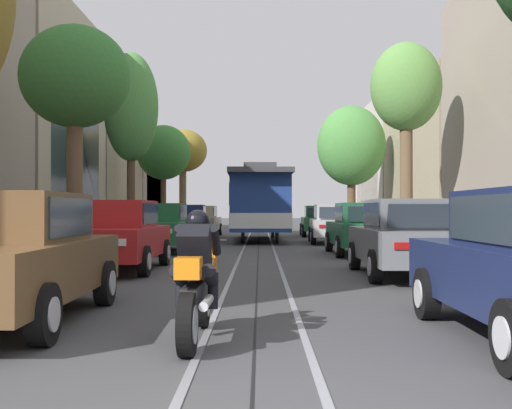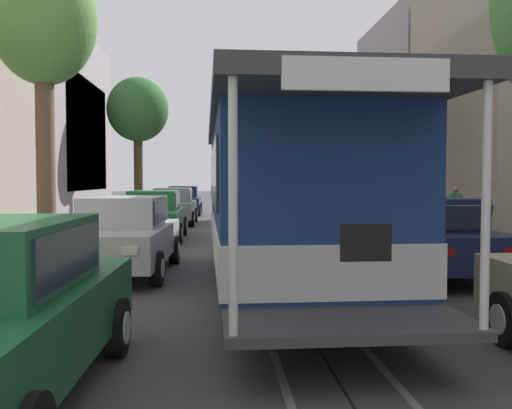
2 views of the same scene
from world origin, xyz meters
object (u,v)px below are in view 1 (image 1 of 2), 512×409
object	(u,v)px
parked_car_green_mid_left	(160,227)
motorcycle_with_rider	(197,279)
street_tree_kerb_left_fourth	(164,153)
cable_car_trolley	(259,203)
parked_car_navy_fourth_left	(186,223)
parked_car_green_fifth_right	(320,221)
pedestrian_on_left_pavement	(29,223)
street_tree_kerb_left_mid	(131,109)
parked_car_red_second_left	(117,235)
parked_car_green_mid_right	(363,228)
fire_hydrant	(503,262)
parked_car_beige_fifth_left	(201,221)
parked_car_grey_second_right	(407,237)
street_tree_kerb_left_far	(183,152)
parked_car_silver_fourth_right	(333,224)
street_tree_kerb_right_second	(406,92)
street_tree_kerb_left_second	(75,80)
parked_car_brown_near_left	(8,256)
street_tree_kerb_right_mid	(351,146)

from	to	relation	value
parked_car_green_mid_left	motorcycle_with_rider	distance (m)	14.01
street_tree_kerb_left_fourth	cable_car_trolley	distance (m)	7.63
parked_car_navy_fourth_left	parked_car_green_fifth_right	distance (m)	8.68
parked_car_green_mid_left	pedestrian_on_left_pavement	distance (m)	4.03
street_tree_kerb_left_mid	street_tree_kerb_left_fourth	xyz separation A→B (m)	(0.41, 6.28, -1.32)
parked_car_red_second_left	motorcycle_with_rider	distance (m)	7.93
parked_car_navy_fourth_left	parked_car_green_fifth_right	world-z (taller)	same
parked_car_green_mid_right	fire_hydrant	bearing A→B (deg)	-80.38
parked_car_green_mid_left	street_tree_kerb_left_fourth	world-z (taller)	street_tree_kerb_left_fourth
parked_car_beige_fifth_left	cable_car_trolley	bearing A→B (deg)	-57.15
parked_car_grey_second_right	fire_hydrant	size ratio (longest dim) A/B	5.21
street_tree_kerb_left_far	parked_car_green_mid_right	bearing A→B (deg)	-69.33
street_tree_kerb_left_fourth	fire_hydrant	size ratio (longest dim) A/B	6.96
parked_car_grey_second_right	pedestrian_on_left_pavement	world-z (taller)	pedestrian_on_left_pavement
parked_car_green_mid_right	pedestrian_on_left_pavement	size ratio (longest dim) A/B	2.56
parked_car_green_mid_right	street_tree_kerb_left_mid	distance (m)	12.35
parked_car_green_mid_right	parked_car_green_fifth_right	distance (m)	13.20
parked_car_silver_fourth_right	street_tree_kerb_left_fourth	world-z (taller)	street_tree_kerb_left_fourth
street_tree_kerb_right_second	parked_car_grey_second_right	bearing A→B (deg)	-103.27
parked_car_beige_fifth_left	parked_car_green_fifth_right	xyz separation A→B (m)	(6.20, -0.06, 0.00)
fire_hydrant	parked_car_green_fifth_right	bearing A→B (deg)	93.65
street_tree_kerb_left_fourth	fire_hydrant	bearing A→B (deg)	-65.81
parked_car_silver_fourth_right	street_tree_kerb_left_fourth	size ratio (longest dim) A/B	0.76
parked_car_green_fifth_right	parked_car_green_mid_left	bearing A→B (deg)	-118.18
street_tree_kerb_left_second	pedestrian_on_left_pavement	bearing A→B (deg)	137.04
parked_car_navy_fourth_left	street_tree_kerb_left_mid	distance (m)	5.44
parked_car_green_mid_left	street_tree_kerb_right_second	distance (m)	10.28
parked_car_grey_second_right	parked_car_green_mid_right	size ratio (longest dim) A/B	1.00
parked_car_red_second_left	parked_car_green_mid_left	xyz separation A→B (m)	(-0.03, 6.26, 0.00)
parked_car_brown_near_left	street_tree_kerb_left_mid	bearing A→B (deg)	97.38
street_tree_kerb_left_fourth	pedestrian_on_left_pavement	distance (m)	14.44
parked_car_red_second_left	parked_car_beige_fifth_left	bearing A→B (deg)	89.53
street_tree_kerb_right_mid	cable_car_trolley	xyz separation A→B (m)	(-5.31, -8.04, -3.36)
street_tree_kerb_left_far	cable_car_trolley	size ratio (longest dim) A/B	0.73
street_tree_kerb_left_fourth	street_tree_kerb_left_far	size ratio (longest dim) A/B	0.87
street_tree_kerb_left_second	fire_hydrant	xyz separation A→B (m)	(9.51, -5.53, -4.50)
parked_car_green_mid_right	fire_hydrant	world-z (taller)	parked_car_green_mid_right
parked_car_navy_fourth_left	fire_hydrant	xyz separation A→B (m)	(7.55, -14.75, -0.38)
parked_car_green_mid_right	street_tree_kerb_left_second	world-z (taller)	street_tree_kerb_left_second
parked_car_green_fifth_right	motorcycle_with_rider	bearing A→B (deg)	-98.35
parked_car_red_second_left	parked_car_green_mid_right	xyz separation A→B (m)	(6.39, 4.98, 0.00)
parked_car_beige_fifth_left	cable_car_trolley	distance (m)	5.66
street_tree_kerb_left_far	street_tree_kerb_right_second	distance (m)	20.91
parked_car_brown_near_left	street_tree_kerb_left_far	world-z (taller)	street_tree_kerb_left_far
parked_car_red_second_left	pedestrian_on_left_pavement	size ratio (longest dim) A/B	2.56
parked_car_red_second_left	street_tree_kerb_left_far	xyz separation A→B (m)	(-1.88, 26.88, 4.41)
street_tree_kerb_left_fourth	street_tree_kerb_right_mid	size ratio (longest dim) A/B	0.79
cable_car_trolley	parked_car_beige_fifth_left	bearing A→B (deg)	122.85
street_tree_kerb_left_second	cable_car_trolley	distance (m)	12.20
street_tree_kerb_left_second	street_tree_kerb_right_mid	size ratio (longest dim) A/B	0.87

